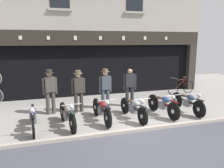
# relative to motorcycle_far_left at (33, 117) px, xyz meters

# --- Properties ---
(ground) EXTENTS (23.47, 22.00, 0.18)m
(ground) POSITION_rel_motorcycle_far_left_xyz_m (3.21, -2.18, -0.47)
(ground) COLOR gray
(shop_facade) EXTENTS (11.77, 4.42, 6.73)m
(shop_facade) POSITION_rel_motorcycle_far_left_xyz_m (3.21, 5.79, 1.35)
(shop_facade) COLOR black
(shop_facade) RESTS_ON ground
(motorcycle_far_left) EXTENTS (0.62, 2.05, 0.92)m
(motorcycle_far_left) POSITION_rel_motorcycle_far_left_xyz_m (0.00, 0.00, 0.00)
(motorcycle_far_left) COLOR black
(motorcycle_far_left) RESTS_ON ground
(motorcycle_left) EXTENTS (0.62, 1.97, 0.93)m
(motorcycle_left) POSITION_rel_motorcycle_far_left_xyz_m (1.08, -0.04, 0.00)
(motorcycle_left) COLOR black
(motorcycle_left) RESTS_ON ground
(motorcycle_center_left) EXTENTS (0.62, 2.00, 0.93)m
(motorcycle_center_left) POSITION_rel_motorcycle_far_left_xyz_m (2.30, 0.13, 0.00)
(motorcycle_center_left) COLOR black
(motorcycle_center_left) RESTS_ON ground
(motorcycle_center) EXTENTS (0.62, 2.03, 0.91)m
(motorcycle_center) POSITION_rel_motorcycle_far_left_xyz_m (3.47, 0.03, -0.01)
(motorcycle_center) COLOR black
(motorcycle_center) RESTS_ON ground
(motorcycle_center_right) EXTENTS (0.62, 1.97, 0.93)m
(motorcycle_center_right) POSITION_rel_motorcycle_far_left_xyz_m (4.71, 0.08, 0.00)
(motorcycle_center_right) COLOR black
(motorcycle_center_right) RESTS_ON ground
(motorcycle_right) EXTENTS (0.62, 2.06, 0.92)m
(motorcycle_right) POSITION_rel_motorcycle_far_left_xyz_m (5.83, 0.10, -0.00)
(motorcycle_right) COLOR black
(motorcycle_right) RESTS_ON ground
(salesman_left) EXTENTS (0.55, 0.35, 1.74)m
(salesman_left) POSITION_rel_motorcycle_far_left_xyz_m (0.62, 1.55, 0.54)
(salesman_left) COLOR #47423D
(salesman_left) RESTS_ON ground
(shopkeeper_center) EXTENTS (0.55, 0.37, 1.68)m
(shopkeeper_center) POSITION_rel_motorcycle_far_left_xyz_m (1.71, 1.49, 0.51)
(shopkeeper_center) COLOR #38332D
(shopkeeper_center) RESTS_ON ground
(salesman_right) EXTENTS (0.55, 0.36, 1.68)m
(salesman_right) POSITION_rel_motorcycle_far_left_xyz_m (2.86, 1.64, 0.51)
(salesman_right) COLOR #3D424C
(salesman_right) RESTS_ON ground
(assistant_far_right) EXTENTS (0.55, 0.29, 1.64)m
(assistant_far_right) POSITION_rel_motorcycle_far_left_xyz_m (3.95, 1.63, 0.48)
(assistant_far_right) COLOR #2D2D33
(assistant_far_right) RESTS_ON ground
(advert_board_near) EXTENTS (0.66, 0.03, 0.88)m
(advert_board_near) POSITION_rel_motorcycle_far_left_xyz_m (6.12, 4.21, 1.26)
(advert_board_near) COLOR silver
(advert_board_far) EXTENTS (0.76, 0.03, 0.91)m
(advert_board_far) POSITION_rel_motorcycle_far_left_xyz_m (7.30, 4.21, 1.34)
(advert_board_far) COLOR silver
(leaning_bicycle) EXTENTS (1.70, 0.50, 0.93)m
(leaning_bicycle) POSITION_rel_motorcycle_far_left_xyz_m (7.49, 3.02, -0.06)
(leaning_bicycle) COLOR black
(leaning_bicycle) RESTS_ON ground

